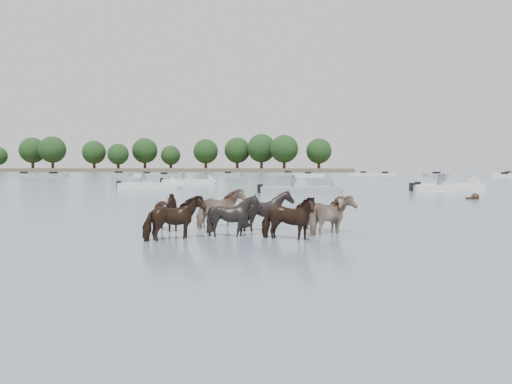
# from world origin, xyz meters

# --- Properties ---
(ground) EXTENTS (400.00, 400.00, 0.00)m
(ground) POSITION_xyz_m (0.00, 0.00, 0.00)
(ground) COLOR slate
(ground) RESTS_ON ground
(shoreline) EXTENTS (160.00, 30.00, 1.00)m
(shoreline) POSITION_xyz_m (-70.00, 150.00, 0.50)
(shoreline) COLOR #4C4233
(shoreline) RESTS_ON ground
(pony_herd) EXTENTS (6.34, 4.37, 1.33)m
(pony_herd) POSITION_xyz_m (-0.45, 0.63, 0.49)
(pony_herd) COLOR black
(pony_herd) RESTS_ON ground
(swimming_pony) EXTENTS (0.72, 0.44, 0.44)m
(swimming_pony) POSITION_xyz_m (9.92, 16.43, 0.10)
(swimming_pony) COLOR black
(swimming_pony) RESTS_ON ground
(motorboat_a) EXTENTS (5.36, 2.77, 1.92)m
(motorboat_a) POSITION_xyz_m (-11.92, 26.33, 0.23)
(motorboat_a) COLOR silver
(motorboat_a) RESTS_ON ground
(motorboat_b) EXTENTS (6.01, 2.86, 1.92)m
(motorboat_b) POSITION_xyz_m (0.66, 21.03, 0.22)
(motorboat_b) COLOR gray
(motorboat_b) RESTS_ON ground
(motorboat_c) EXTENTS (6.17, 3.94, 1.92)m
(motorboat_c) POSITION_xyz_m (11.92, 28.16, 0.22)
(motorboat_c) COLOR silver
(motorboat_c) RESTS_ON ground
(motorboat_d) EXTENTS (5.67, 2.77, 1.92)m
(motorboat_d) POSITION_xyz_m (11.03, 25.13, 0.23)
(motorboat_d) COLOR silver
(motorboat_d) RESTS_ON ground
(motorboat_f) EXTENTS (5.84, 3.39, 1.92)m
(motorboat_f) POSITION_xyz_m (-11.41, 36.39, 0.23)
(motorboat_f) COLOR silver
(motorboat_f) RESTS_ON ground
(distant_flotilla) EXTENTS (106.14, 27.40, 0.93)m
(distant_flotilla) POSITION_xyz_m (-1.63, 75.93, 0.26)
(distant_flotilla) COLOR gray
(distant_flotilla) RESTS_ON ground
(treeline) EXTENTS (147.30, 22.27, 12.53)m
(treeline) POSITION_xyz_m (-67.11, 151.05, 6.92)
(treeline) COLOR #382619
(treeline) RESTS_ON ground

